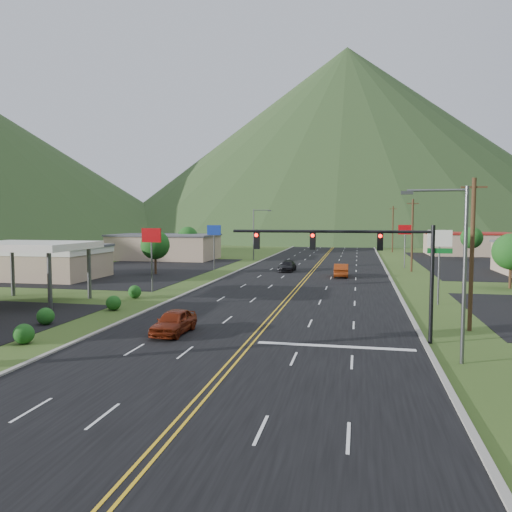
% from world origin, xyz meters
% --- Properties ---
extents(ground, '(500.00, 500.00, 0.00)m').
position_xyz_m(ground, '(0.00, 0.00, 0.00)').
color(ground, '#263D15').
rests_on(ground, ground).
extents(road, '(20.00, 460.00, 0.04)m').
position_xyz_m(road, '(0.00, 0.00, 0.00)').
color(road, black).
rests_on(road, ground).
extents(curb_east, '(0.30, 460.00, 0.14)m').
position_xyz_m(curb_east, '(10.15, 0.00, 0.00)').
color(curb_east, gray).
rests_on(curb_east, ground).
extents(traffic_signal, '(13.10, 0.43, 7.00)m').
position_xyz_m(traffic_signal, '(6.48, 14.00, 5.33)').
color(traffic_signal, black).
rests_on(traffic_signal, ground).
extents(streetlight_east, '(3.28, 0.25, 9.00)m').
position_xyz_m(streetlight_east, '(11.18, 10.00, 5.18)').
color(streetlight_east, '#59595E').
rests_on(streetlight_east, ground).
extents(streetlight_west, '(3.28, 0.25, 9.00)m').
position_xyz_m(streetlight_west, '(-11.68, 70.00, 5.18)').
color(streetlight_west, '#59595E').
rests_on(streetlight_west, ground).
extents(gas_canopy, '(10.00, 8.00, 5.30)m').
position_xyz_m(gas_canopy, '(-22.00, 22.00, 4.87)').
color(gas_canopy, white).
rests_on(gas_canopy, ground).
extents(building_west_mid, '(14.40, 10.40, 4.10)m').
position_xyz_m(building_west_mid, '(-32.00, 38.00, 2.27)').
color(building_west_mid, tan).
rests_on(building_west_mid, ground).
extents(building_west_far, '(18.40, 11.40, 4.50)m').
position_xyz_m(building_west_far, '(-28.00, 68.00, 2.26)').
color(building_west_far, tan).
rests_on(building_west_far, ground).
extents(building_east_far, '(16.40, 12.40, 4.50)m').
position_xyz_m(building_east_far, '(28.00, 90.00, 2.26)').
color(building_east_far, tan).
rests_on(building_east_far, ground).
extents(pole_sign_west_a, '(2.00, 0.18, 6.40)m').
position_xyz_m(pole_sign_west_a, '(-14.00, 30.00, 5.05)').
color(pole_sign_west_a, '#59595E').
rests_on(pole_sign_west_a, ground).
extents(pole_sign_west_b, '(2.00, 0.18, 6.40)m').
position_xyz_m(pole_sign_west_b, '(-14.00, 52.00, 5.05)').
color(pole_sign_west_b, '#59595E').
rests_on(pole_sign_west_b, ground).
extents(pole_sign_east_a, '(2.00, 0.18, 6.40)m').
position_xyz_m(pole_sign_east_a, '(13.00, 28.00, 5.05)').
color(pole_sign_east_a, '#59595E').
rests_on(pole_sign_east_a, ground).
extents(pole_sign_east_b, '(2.00, 0.18, 6.40)m').
position_xyz_m(pole_sign_east_b, '(13.00, 60.00, 5.05)').
color(pole_sign_east_b, '#59595E').
rests_on(pole_sign_east_b, ground).
extents(tree_west_a, '(3.84, 3.84, 5.82)m').
position_xyz_m(tree_west_a, '(-20.00, 45.00, 3.89)').
color(tree_west_a, '#382314').
rests_on(tree_west_a, ground).
extents(tree_west_b, '(3.84, 3.84, 5.82)m').
position_xyz_m(tree_west_b, '(-25.00, 72.00, 3.89)').
color(tree_west_b, '#382314').
rests_on(tree_west_b, ground).
extents(tree_east_a, '(3.84, 3.84, 5.82)m').
position_xyz_m(tree_east_a, '(22.00, 40.00, 3.89)').
color(tree_east_a, '#382314').
rests_on(tree_east_a, ground).
extents(tree_east_b, '(3.84, 3.84, 5.82)m').
position_xyz_m(tree_east_b, '(26.00, 78.00, 3.89)').
color(tree_east_b, '#382314').
rests_on(tree_east_b, ground).
extents(utility_pole_a, '(1.60, 0.28, 10.00)m').
position_xyz_m(utility_pole_a, '(13.50, 18.00, 5.13)').
color(utility_pole_a, '#382314').
rests_on(utility_pole_a, ground).
extents(utility_pole_b, '(1.60, 0.28, 10.00)m').
position_xyz_m(utility_pole_b, '(13.50, 55.00, 5.13)').
color(utility_pole_b, '#382314').
rests_on(utility_pole_b, ground).
extents(utility_pole_c, '(1.60, 0.28, 10.00)m').
position_xyz_m(utility_pole_c, '(13.50, 95.00, 5.13)').
color(utility_pole_c, '#382314').
rests_on(utility_pole_c, ground).
extents(utility_pole_d, '(1.60, 0.28, 10.00)m').
position_xyz_m(utility_pole_d, '(13.50, 135.00, 5.13)').
color(utility_pole_d, '#382314').
rests_on(utility_pole_d, ground).
extents(mountain_n, '(220.00, 220.00, 85.00)m').
position_xyz_m(mountain_n, '(0.00, 220.00, 42.50)').
color(mountain_n, black).
rests_on(mountain_n, ground).
extents(car_red_near, '(1.96, 4.58, 1.54)m').
position_xyz_m(car_red_near, '(-5.22, 13.10, 0.77)').
color(car_red_near, maroon).
rests_on(car_red_near, ground).
extents(car_dark_mid, '(2.18, 4.98, 1.42)m').
position_xyz_m(car_dark_mid, '(-3.36, 51.75, 0.71)').
color(car_dark_mid, black).
rests_on(car_dark_mid, ground).
extents(car_red_far, '(1.85, 5.05, 1.65)m').
position_xyz_m(car_red_far, '(4.18, 46.74, 0.83)').
color(car_red_far, maroon).
rests_on(car_red_far, ground).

